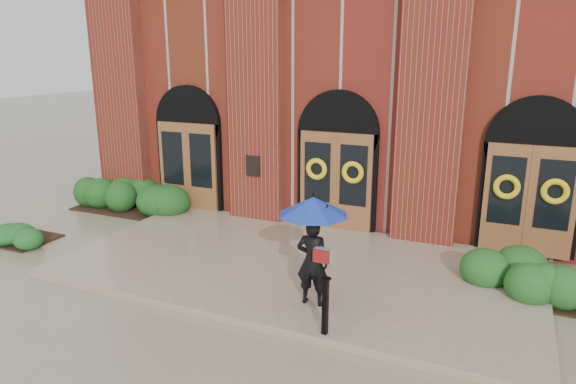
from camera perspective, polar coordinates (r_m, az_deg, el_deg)
The scene contains 8 objects.
ground at distance 11.20m, azimuth 0.63°, elevation -8.85°, with size 90.00×90.00×0.00m, color gray.
landing at distance 11.30m, azimuth 0.93°, elevation -8.22°, with size 10.00×5.30×0.15m, color tan.
church_building at distance 18.66m, azimuth 11.58°, elevation 11.64°, with size 16.20×12.53×7.00m.
man_with_umbrella at distance 9.03m, azimuth 2.81°, elevation -4.27°, with size 1.33×1.33×2.02m.
metal_post at distance 8.43m, azimuth 4.17°, elevation -12.39°, with size 0.15×0.15×0.99m.
hedge_wall_left at distance 15.97m, azimuth -16.77°, elevation -0.46°, with size 3.36×1.34×0.86m, color #1A4818.
hedge_wall_right at distance 11.14m, azimuth 28.31°, elevation -8.81°, with size 2.95×1.18×0.76m, color #1E501C.
hedge_front_left at distance 14.54m, azimuth -27.41°, elevation -3.91°, with size 1.31×1.13×0.46m, color #1D5420.
Camera 1 is at (4.02, -9.41, 4.57)m, focal length 32.00 mm.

